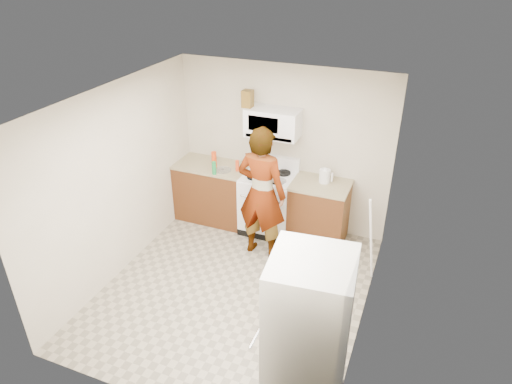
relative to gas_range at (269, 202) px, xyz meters
The scene contains 20 objects.
floor 1.56m from the gas_range, 86.14° to the right, with size 3.60×3.60×0.00m, color gray.
back_wall 0.83m from the gas_range, 72.00° to the left, with size 3.20×0.02×2.50m, color beige.
right_wall 2.37m from the gas_range, 41.25° to the right, with size 0.02×3.60×2.50m, color beige.
cabinet_left 0.94m from the gas_range, behind, with size 1.12×0.62×0.90m, color #553114.
counter_left 1.03m from the gas_range, behind, with size 1.14×0.64×0.04m, color #9B9069.
cabinet_right 0.78m from the gas_range, ahead, with size 0.80×0.62×0.90m, color #553114.
counter_right 0.89m from the gas_range, ahead, with size 0.82×0.64×0.04m, color #9B9069.
gas_range is the anchor object (origin of this frame).
microwave 1.22m from the gas_range, 90.00° to the left, with size 0.76×0.38×0.40m, color white.
person 0.78m from the gas_range, 78.99° to the right, with size 0.70×0.46×1.92m, color tan.
fridge 3.10m from the gas_range, 63.34° to the right, with size 0.70×0.70×1.70m, color silver.
kettle 0.98m from the gas_range, ahead, with size 0.16×0.16×0.19m, color white.
jug 1.58m from the gas_range, 167.45° to the left, with size 0.14×0.14×0.24m, color brown.
saucepan 0.58m from the gas_range, 135.28° to the left, with size 0.20×0.20×0.11m, color #ACACB0.
tray 0.52m from the gas_range, 43.60° to the right, with size 0.25×0.16×0.05m, color white.
bottle_spray 1.04m from the gas_range, behind, with size 0.08×0.08×0.26m, color red.
bottle_hot_sauce 0.73m from the gas_range, behind, with size 0.05×0.05×0.17m, color red.
bottle_green_cap 0.98m from the gas_range, 160.55° to the right, with size 0.06×0.06×0.20m, color #177F39.
pot_lid 0.84m from the gas_range, behind, with size 0.25×0.25×0.01m, color silver.
broom 1.79m from the gas_range, 23.59° to the right, with size 0.03×0.03×1.29m, color white.
Camera 1 is at (1.94, -4.15, 3.91)m, focal length 32.00 mm.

